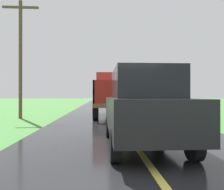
{
  "coord_description": "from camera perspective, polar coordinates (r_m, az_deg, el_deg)",
  "views": [
    {
      "loc": [
        -0.91,
        -1.14,
        1.36
      ],
      "look_at": [
        -0.01,
        14.64,
        1.4
      ],
      "focal_mm": 34.04,
      "sensor_mm": 36.0,
      "label": 1
    }
  ],
  "objects": [
    {
      "name": "banana_truck_near",
      "position": [
        13.54,
        0.06,
        0.29
      ],
      "size": [
        2.38,
        5.82,
        2.8
      ],
      "color": "#2D2D30",
      "rests_on": "road_surface"
    },
    {
      "name": "utility_pole_roadside",
      "position": [
        14.0,
        -23.37,
        10.0
      ],
      "size": [
        2.12,
        0.2,
        7.03
      ],
      "color": "brown",
      "rests_on": "ground"
    },
    {
      "name": "following_car",
      "position": [
        5.38,
        8.16,
        -3.2
      ],
      "size": [
        1.74,
        4.1,
        1.92
      ],
      "color": "black",
      "rests_on": "road_surface"
    }
  ]
}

